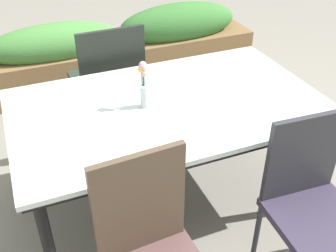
{
  "coord_description": "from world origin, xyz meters",
  "views": [
    {
      "loc": [
        -0.78,
        -1.84,
        1.92
      ],
      "look_at": [
        -0.02,
        0.0,
        0.57
      ],
      "focal_mm": 43.31,
      "sensor_mm": 36.0,
      "label": 1
    }
  ],
  "objects": [
    {
      "name": "dining_table",
      "position": [
        -0.02,
        0.0,
        0.67
      ],
      "size": [
        1.77,
        1.06,
        0.73
      ],
      "color": "silver",
      "rests_on": "ground"
    },
    {
      "name": "flower_vase",
      "position": [
        -0.16,
        0.02,
        0.87
      ],
      "size": [
        0.06,
        0.06,
        0.27
      ],
      "color": "silver",
      "rests_on": "dining_table"
    },
    {
      "name": "chair_near_left",
      "position": [
        -0.43,
        -0.8,
        0.54
      ],
      "size": [
        0.45,
        0.45,
        0.97
      ],
      "rotation": [
        0.0,
        0.0,
        3.2
      ],
      "color": "brown",
      "rests_on": "ground"
    },
    {
      "name": "ground_plane",
      "position": [
        0.0,
        0.0,
        0.0
      ],
      "size": [
        12.0,
        12.0,
        0.0
      ],
      "primitive_type": "plane",
      "color": "gray"
    },
    {
      "name": "chair_near_right",
      "position": [
        0.38,
        -0.81,
        0.55
      ],
      "size": [
        0.44,
        0.44,
        0.95
      ],
      "rotation": [
        0.0,
        0.0,
        3.08
      ],
      "color": "#332D41",
      "rests_on": "ground"
    },
    {
      "name": "chair_far_side",
      "position": [
        -0.17,
        0.8,
        0.55
      ],
      "size": [
        0.51,
        0.51,
        0.96
      ],
      "rotation": [
        0.0,
        0.0,
        0.03
      ],
      "color": "#252E27",
      "rests_on": "ground"
    },
    {
      "name": "planter_box",
      "position": [
        0.21,
        1.75,
        0.33
      ],
      "size": [
        2.72,
        0.46,
        0.71
      ],
      "color": "brown",
      "rests_on": "ground"
    }
  ]
}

